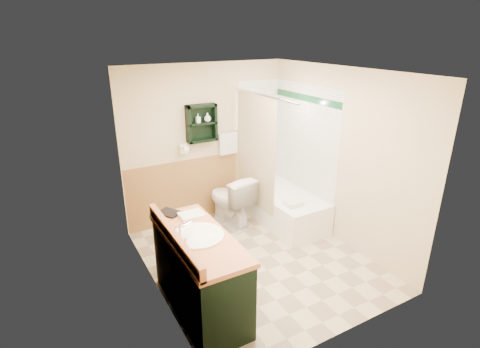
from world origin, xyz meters
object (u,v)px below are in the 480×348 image
soap_bottle_a (198,121)px  soap_bottle_b (207,118)px  wall_shelf (202,123)px  vanity_book (163,207)px  bathtub (283,207)px  hair_dryer (183,149)px  toilet (230,201)px  vanity (200,273)px

soap_bottle_a → soap_bottle_b: size_ratio=1.00×
wall_shelf → vanity_book: size_ratio=2.28×
wall_shelf → vanity_book: bearing=-128.6°
soap_bottle_b → bathtub: bearing=-36.0°
hair_dryer → toilet: size_ratio=0.29×
wall_shelf → vanity: size_ratio=0.39×
vanity → vanity_book: size_ratio=5.80×
soap_bottle_b → vanity_book: bearing=-131.1°
bathtub → vanity_book: bearing=-162.8°
toilet → vanity_book: 1.74m
vanity → toilet: vanity is taller
wall_shelf → vanity_book: (-1.06, -1.33, -0.54)m
vanity_book → hair_dryer: bearing=28.4°
soap_bottle_a → soap_bottle_b: (0.15, 0.00, 0.02)m
vanity → vanity_book: vanity_book is taller
wall_shelf → toilet: (0.26, -0.37, -1.15)m
soap_bottle_a → soap_bottle_b: soap_bottle_b is taller
bathtub → soap_bottle_b: soap_bottle_b is taller
soap_bottle_a → vanity_book: bearing=-127.2°
wall_shelf → hair_dryer: bearing=175.2°
vanity_book → soap_bottle_a: 1.76m
wall_shelf → soap_bottle_b: 0.11m
hair_dryer → soap_bottle_a: 0.47m
wall_shelf → hair_dryer: wall_shelf is taller
wall_shelf → soap_bottle_b: size_ratio=4.25×
soap_bottle_a → hair_dryer: bearing=173.0°
wall_shelf → soap_bottle_a: wall_shelf is taller
vanity → wall_shelf: bearing=64.7°
vanity_book → soap_bottle_b: bearing=16.6°
hair_dryer → vanity: size_ratio=0.17×
wall_shelf → bathtub: wall_shelf is taller
hair_dryer → soap_bottle_b: 0.57m
vanity_book → soap_bottle_a: (1.00, 1.32, 0.59)m
bathtub → soap_bottle_a: bearing=148.0°
vanity → soap_bottle_b: soap_bottle_b is taller
bathtub → soap_bottle_b: bearing=144.0°
hair_dryer → vanity: hair_dryer is taller
wall_shelf → bathtub: 1.80m
vanity → toilet: (1.15, 1.52, -0.04)m
wall_shelf → bathtub: (1.03, -0.68, -1.31)m
bathtub → soap_bottle_a: size_ratio=11.54×
soap_bottle_a → toilet: bearing=-49.0°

